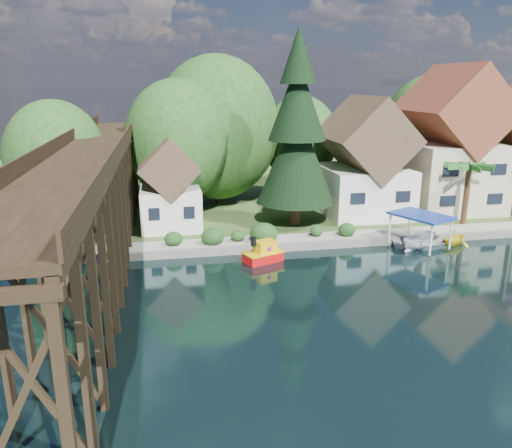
% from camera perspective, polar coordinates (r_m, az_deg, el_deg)
% --- Properties ---
extents(ground, '(140.00, 140.00, 0.00)m').
position_cam_1_polar(ground, '(32.51, 11.10, -7.28)').
color(ground, black).
rests_on(ground, ground).
extents(bank, '(140.00, 52.00, 0.50)m').
position_cam_1_polar(bank, '(63.93, -0.10, 4.70)').
color(bank, '#2C471C').
rests_on(bank, ground).
extents(seawall, '(60.00, 0.40, 0.62)m').
position_cam_1_polar(seawall, '(40.79, 12.25, -2.07)').
color(seawall, slate).
rests_on(seawall, ground).
extents(promenade, '(50.00, 2.60, 0.06)m').
position_cam_1_polar(promenade, '(42.65, 14.08, -1.09)').
color(promenade, gray).
rests_on(promenade, bank).
extents(trestle_bridge, '(4.12, 44.18, 9.30)m').
position_cam_1_polar(trestle_bridge, '(33.91, -18.01, 2.71)').
color(trestle_bridge, black).
rests_on(trestle_bridge, ground).
extents(house_left, '(7.64, 8.64, 11.02)m').
position_cam_1_polar(house_left, '(48.01, 12.24, 6.54)').
color(house_left, white).
rests_on(house_left, bank).
extents(house_center, '(8.65, 9.18, 13.89)m').
position_cam_1_polar(house_center, '(52.41, 21.31, 8.00)').
color(house_center, beige).
rests_on(house_center, bank).
extents(shed, '(5.09, 5.40, 7.85)m').
position_cam_1_polar(shed, '(43.06, -9.78, 3.85)').
color(shed, white).
rests_on(shed, bank).
extents(bg_trees, '(49.90, 13.30, 10.57)m').
position_cam_1_polar(bg_trees, '(50.77, 3.71, 9.80)').
color(bg_trees, '#382314').
rests_on(bg_trees, bank).
extents(shrubs, '(15.76, 2.47, 1.70)m').
position_cam_1_polar(shrubs, '(39.24, -0.05, -1.00)').
color(shrubs, '#193914').
rests_on(shrubs, bank).
extents(conifer, '(6.74, 6.74, 16.60)m').
position_cam_1_polar(conifer, '(42.99, 4.70, 10.31)').
color(conifer, '#382314').
rests_on(conifer, bank).
extents(palm_tree, '(5.13, 5.13, 5.72)m').
position_cam_1_polar(palm_tree, '(47.03, 23.20, 5.87)').
color(palm_tree, '#382314').
rests_on(palm_tree, bank).
extents(tugboat, '(3.19, 2.48, 2.05)m').
position_cam_1_polar(tugboat, '(36.40, 0.86, -3.39)').
color(tugboat, red).
rests_on(tugboat, ground).
extents(boat_white_a, '(4.73, 3.93, 0.85)m').
position_cam_1_polar(boat_white_a, '(41.51, 18.19, -2.04)').
color(boat_white_a, white).
rests_on(boat_white_a, ground).
extents(boat_canopy, '(4.57, 5.22, 2.81)m').
position_cam_1_polar(boat_canopy, '(40.93, 18.16, -1.14)').
color(boat_canopy, white).
rests_on(boat_canopy, ground).
extents(boat_yellow, '(3.31, 3.13, 1.38)m').
position_cam_1_polar(boat_yellow, '(43.31, 21.82, -1.29)').
color(boat_yellow, yellow).
rests_on(boat_yellow, ground).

